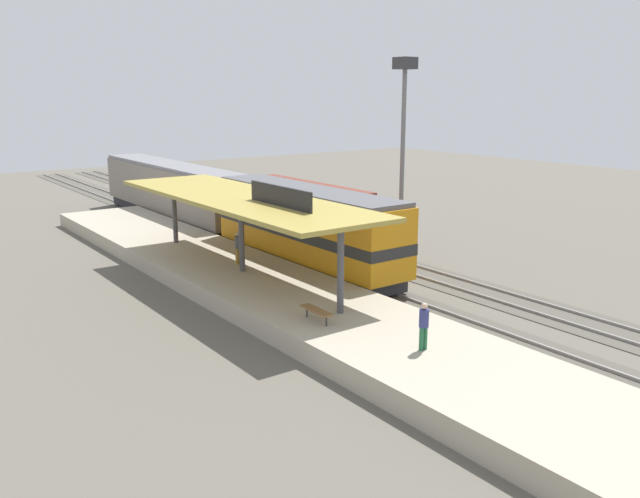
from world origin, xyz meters
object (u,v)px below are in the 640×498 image
light_mast (404,114)px  person_waiting (424,324)px  locomotive (306,227)px  passenger_carriage_single (171,191)px  freight_car (304,209)px  platform_bench (316,311)px  person_walking (238,246)px

light_mast → person_waiting: size_ratio=6.84×
locomotive → person_waiting: (-4.69, -13.78, -0.56)m
passenger_carriage_single → person_waiting: bearing=-98.4°
freight_car → person_waiting: size_ratio=7.02×
platform_bench → light_mast: 18.44m
person_waiting → person_walking: bearing=87.5°
light_mast → person_walking: (-11.87, -0.38, -6.54)m
locomotive → light_mast: size_ratio=1.23×
passenger_carriage_single → freight_car: bearing=-67.7°
light_mast → person_walking: light_mast is taller
freight_car → person_walking: freight_car is taller
passenger_carriage_single → person_waiting: (-4.69, -31.78, -0.46)m
freight_car → light_mast: 9.39m
light_mast → passenger_carriage_single: bearing=114.3°
locomotive → freight_car: (4.60, 6.77, -0.44)m
light_mast → person_waiting: (-12.49, -14.50, -6.54)m
platform_bench → locomotive: bearing=57.1°
person_walking → person_waiting: bearing=-92.5°
light_mast → locomotive: bearing=-174.7°
passenger_carriage_single → person_walking: (-4.07, -17.66, -0.46)m
passenger_carriage_single → light_mast: bearing=-65.7°
light_mast → person_waiting: 20.23m
platform_bench → person_waiting: person_waiting is taller
platform_bench → locomotive: 11.09m
locomotive → passenger_carriage_single: size_ratio=0.72×
freight_car → person_walking: bearing=-143.4°
passenger_carriage_single → light_mast: (7.80, -17.28, 6.08)m
passenger_carriage_single → person_waiting: size_ratio=11.70×
light_mast → person_waiting: bearing=-130.7°
platform_bench → person_walking: size_ratio=0.99×
locomotive → light_mast: (7.80, 0.72, 5.99)m
person_waiting → person_walking: (0.62, 14.12, 0.00)m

